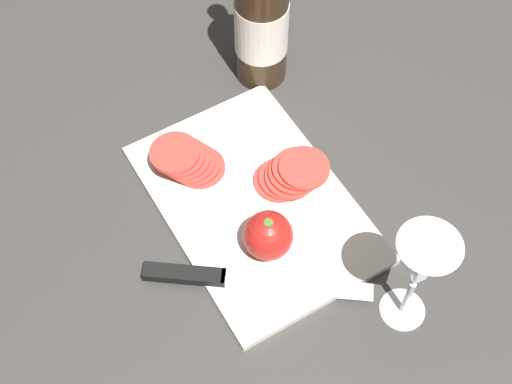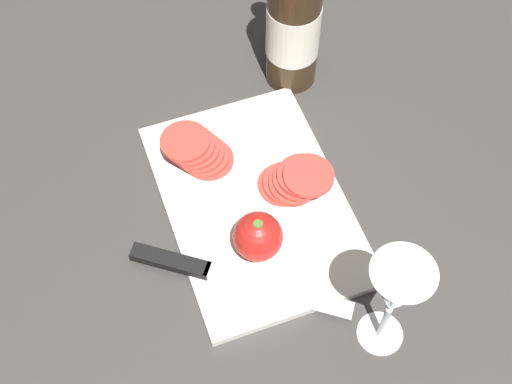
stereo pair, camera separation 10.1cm
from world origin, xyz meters
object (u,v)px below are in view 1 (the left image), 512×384
at_px(whole_tomato, 268,235).
at_px(tomato_slice_stack_near, 188,160).
at_px(tomato_slice_stack_far, 291,174).
at_px(wine_bottle, 261,18).
at_px(knife, 211,277).
at_px(wine_glass, 421,268).

bearing_deg(whole_tomato, tomato_slice_stack_near, -169.74).
height_order(whole_tomato, tomato_slice_stack_far, whole_tomato).
xyz_separation_m(wine_bottle, knife, (0.29, -0.26, -0.10)).
xyz_separation_m(wine_bottle, wine_glass, (0.46, -0.05, 0.01)).
bearing_deg(whole_tomato, wine_glass, 33.34).
bearing_deg(knife, whole_tomato, 37.42).
height_order(wine_bottle, wine_glass, wine_bottle).
distance_m(knife, tomato_slice_stack_far, 0.19).
bearing_deg(knife, tomato_slice_stack_far, 60.15).
relative_size(wine_bottle, tomato_slice_stack_far, 3.18).
distance_m(wine_glass, whole_tomato, 0.22).
relative_size(wine_glass, tomato_slice_stack_far, 1.75).
relative_size(tomato_slice_stack_near, tomato_slice_stack_far, 0.98).
height_order(whole_tomato, tomato_slice_stack_near, whole_tomato).
height_order(wine_bottle, tomato_slice_stack_far, wine_bottle).
height_order(wine_glass, tomato_slice_stack_far, wine_glass).
bearing_deg(tomato_slice_stack_far, whole_tomato, -48.33).
bearing_deg(tomato_slice_stack_near, whole_tomato, 10.26).
xyz_separation_m(wine_glass, tomato_slice_stack_near, (-0.34, -0.14, -0.10)).
height_order(whole_tomato, knife, whole_tomato).
distance_m(wine_bottle, whole_tomato, 0.34).
bearing_deg(wine_glass, whole_tomato, -146.66).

